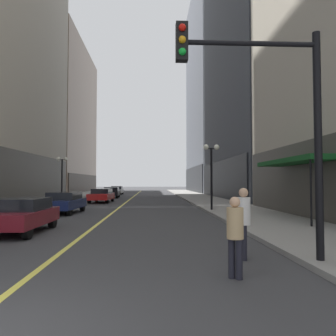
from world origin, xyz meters
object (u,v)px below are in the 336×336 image
(car_white, at_px, (117,190))
(street_lamp_right_mid, at_px, (211,162))
(car_maroon, at_px, (20,214))
(street_lamp_left_far, at_px, (62,169))
(car_navy, at_px, (64,202))
(traffic_light_near_right, at_px, (274,105))
(pedestrian_in_white_shirt, at_px, (244,217))
(car_red, at_px, (102,195))
(pedestrian_in_tan_trench, at_px, (235,231))
(car_black, at_px, (112,192))
(fire_hydrant_right, at_px, (245,215))

(car_white, bearing_deg, street_lamp_right_mid, -72.58)
(car_maroon, relative_size, street_lamp_left_far, 0.91)
(car_navy, relative_size, car_white, 1.03)
(car_maroon, height_order, traffic_light_near_right, traffic_light_near_right)
(pedestrian_in_white_shirt, height_order, street_lamp_left_far, street_lamp_left_far)
(car_maroon, height_order, car_red, same)
(car_white, relative_size, pedestrian_in_tan_trench, 2.50)
(car_black, relative_size, street_lamp_right_mid, 1.01)
(street_lamp_left_far, bearing_deg, car_white, 79.38)
(car_red, relative_size, pedestrian_in_white_shirt, 2.58)
(car_black, height_order, street_lamp_right_mid, street_lamp_right_mid)
(car_red, height_order, street_lamp_right_mid, street_lamp_right_mid)
(car_red, height_order, car_black, same)
(car_maroon, xyz_separation_m, car_white, (-0.42, 38.32, -0.00))
(pedestrian_in_white_shirt, relative_size, traffic_light_near_right, 0.32)
(street_lamp_right_mid, bearing_deg, car_maroon, -136.57)
(car_black, xyz_separation_m, traffic_light_near_right, (7.89, -33.80, 3.02))
(traffic_light_near_right, xyz_separation_m, street_lamp_left_far, (-11.75, 25.46, -0.49))
(pedestrian_in_white_shirt, height_order, fire_hydrant_right, pedestrian_in_white_shirt)
(car_black, bearing_deg, car_white, 92.41)
(car_black, relative_size, traffic_light_near_right, 0.79)
(car_navy, height_order, car_white, same)
(car_black, xyz_separation_m, street_lamp_right_mid, (8.94, -19.84, 2.54))
(car_navy, bearing_deg, car_red, 86.51)
(traffic_light_near_right, distance_m, street_lamp_right_mid, 14.00)
(car_maroon, xyz_separation_m, traffic_light_near_right, (7.90, -5.49, 3.02))
(car_navy, distance_m, traffic_light_near_right, 16.09)
(car_maroon, bearing_deg, traffic_light_near_right, -34.81)
(street_lamp_right_mid, bearing_deg, pedestrian_in_white_shirt, -96.79)
(car_maroon, bearing_deg, pedestrian_in_white_shirt, -32.62)
(car_red, distance_m, street_lamp_right_mid, 13.81)
(car_maroon, xyz_separation_m, car_red, (0.21, 18.86, 0.00))
(car_maroon, bearing_deg, car_navy, 93.25)
(car_black, xyz_separation_m, pedestrian_in_white_shirt, (7.37, -33.03, 0.34))
(car_red, bearing_deg, street_lamp_left_far, 164.69)
(car_white, xyz_separation_m, pedestrian_in_tan_trench, (7.16, -44.64, 0.24))
(car_white, bearing_deg, pedestrian_in_white_shirt, -79.74)
(street_lamp_right_mid, bearing_deg, street_lamp_left_far, 138.04)
(car_red, distance_m, traffic_light_near_right, 25.71)
(car_navy, height_order, pedestrian_in_white_shirt, pedestrian_in_white_shirt)
(pedestrian_in_tan_trench, relative_size, street_lamp_left_far, 0.37)
(pedestrian_in_tan_trench, relative_size, fire_hydrant_right, 2.06)
(car_maroon, distance_m, pedestrian_in_tan_trench, 9.25)
(car_maroon, xyz_separation_m, fire_hydrant_right, (9.45, 2.51, -0.32))
(car_black, relative_size, pedestrian_in_tan_trench, 2.71)
(fire_hydrant_right, bearing_deg, pedestrian_in_white_shirt, -105.98)
(pedestrian_in_tan_trench, distance_m, street_lamp_right_mid, 15.13)
(car_navy, xyz_separation_m, car_red, (0.67, 10.93, 0.00))
(car_white, height_order, street_lamp_left_far, street_lamp_left_far)
(pedestrian_in_tan_trench, xyz_separation_m, pedestrian_in_white_shirt, (0.63, 1.61, 0.10))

